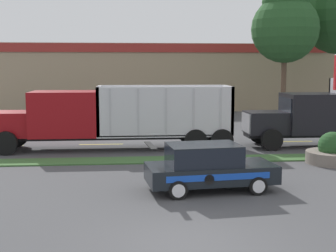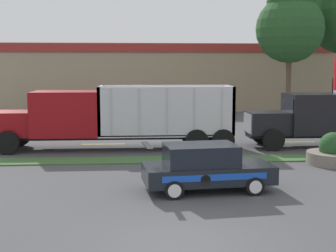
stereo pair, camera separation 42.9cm
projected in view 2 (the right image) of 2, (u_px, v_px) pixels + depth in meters
The scene contains 12 objects.
ground_plane at pixel (180, 244), 11.28m from camera, with size 600.00×600.00×0.00m, color #474749.
grass_verge at pixel (159, 160), 21.30m from camera, with size 120.00×1.50×0.06m, color #3D6633.
centre_line_3 at pixel (4, 145), 25.44m from camera, with size 2.40×0.14×0.01m, color yellow.
centre_line_4 at pixel (103, 144), 25.81m from camera, with size 2.40×0.14×0.01m, color yellow.
centre_line_5 at pixel (200, 143), 26.18m from camera, with size 2.40×0.14×0.01m, color yellow.
centre_line_6 at pixel (294, 142), 26.55m from camera, with size 2.40×0.14×0.01m, color yellow.
dump_truck_lead at pixel (92, 118), 24.01m from camera, with size 12.29×2.74×3.31m.
rally_car at pixel (205, 167), 16.04m from camera, with size 4.57×2.35×1.66m.
stone_planter at pixel (333, 153), 20.49m from camera, with size 2.28×2.28×1.41m.
traffic_cone at pixel (234, 172), 17.76m from camera, with size 0.42×0.42×0.54m.
store_building_backdrop at pixel (165, 76), 49.62m from camera, with size 33.03×12.10×6.42m.
tree_behind_centre at pixel (290, 22), 34.93m from camera, with size 5.08×5.08×10.87m.
Camera 2 is at (-1.04, -10.79, 4.25)m, focal length 50.00 mm.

